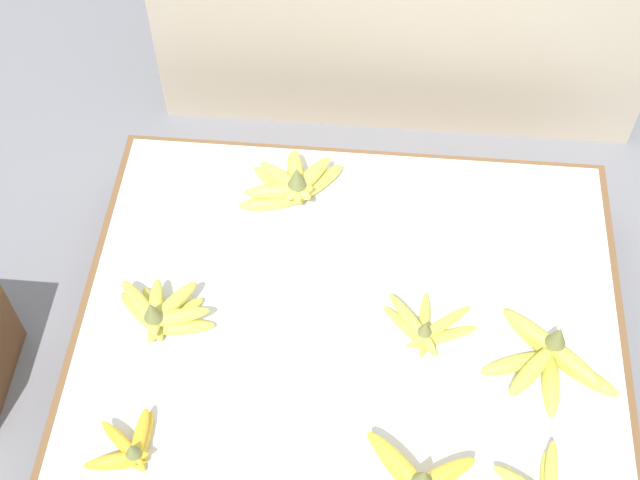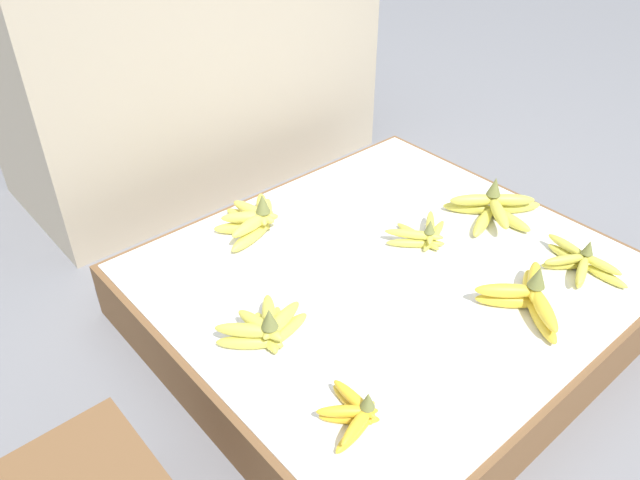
% 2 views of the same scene
% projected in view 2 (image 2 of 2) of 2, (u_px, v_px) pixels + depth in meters
% --- Properties ---
extents(ground_plane, '(10.00, 10.00, 0.00)m').
position_uv_depth(ground_plane, '(385.00, 317.00, 1.58)').
color(ground_plane, slate).
extents(display_platform, '(1.07, 0.98, 0.16)m').
position_uv_depth(display_platform, '(387.00, 294.00, 1.54)').
color(display_platform, brown).
rests_on(display_platform, ground_plane).
extents(back_vendor_table, '(1.16, 0.56, 0.78)m').
position_uv_depth(back_vendor_table, '(188.00, 58.00, 1.99)').
color(back_vendor_table, tan).
rests_on(back_vendor_table, ground_plane).
extents(banana_bunch_front_left, '(0.12, 0.13, 0.08)m').
position_uv_depth(banana_bunch_front_left, '(354.00, 413.00, 1.12)').
color(banana_bunch_front_left, gold).
rests_on(banana_bunch_front_left, display_platform).
extents(banana_bunch_front_midright, '(0.20, 0.22, 0.11)m').
position_uv_depth(banana_bunch_front_midright, '(528.00, 297.00, 1.36)').
color(banana_bunch_front_midright, gold).
rests_on(banana_bunch_front_midright, display_platform).
extents(banana_bunch_front_right, '(0.13, 0.22, 0.08)m').
position_uv_depth(banana_bunch_front_right, '(579.00, 263.00, 1.48)').
color(banana_bunch_front_right, gold).
rests_on(banana_bunch_front_right, display_platform).
extents(banana_bunch_middle_left, '(0.21, 0.14, 0.11)m').
position_uv_depth(banana_bunch_middle_left, '(265.00, 328.00, 1.29)').
color(banana_bunch_middle_left, gold).
rests_on(banana_bunch_middle_left, display_platform).
extents(banana_bunch_middle_midright, '(0.19, 0.15, 0.08)m').
position_uv_depth(banana_bunch_middle_midright, '(423.00, 235.00, 1.57)').
color(banana_bunch_middle_midright, gold).
rests_on(banana_bunch_middle_midright, display_platform).
extents(banana_bunch_middle_right, '(0.26, 0.24, 0.11)m').
position_uv_depth(banana_bunch_middle_right, '(494.00, 208.00, 1.65)').
color(banana_bunch_middle_right, gold).
rests_on(banana_bunch_middle_right, display_platform).
extents(banana_bunch_back_midleft, '(0.23, 0.18, 0.11)m').
position_uv_depth(banana_bunch_back_midleft, '(254.00, 219.00, 1.61)').
color(banana_bunch_back_midleft, '#DBCC4C').
rests_on(banana_bunch_back_midleft, display_platform).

